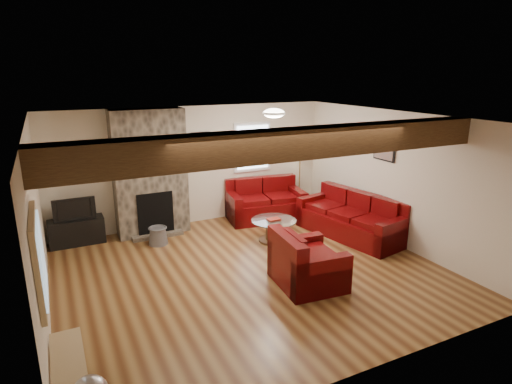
% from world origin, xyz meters
% --- Properties ---
extents(room, '(8.00, 8.00, 8.00)m').
position_xyz_m(room, '(0.00, 0.00, 1.25)').
color(room, '#5B3218').
rests_on(room, ground).
extents(floor, '(6.00, 6.00, 0.00)m').
position_xyz_m(floor, '(0.00, 0.00, 0.00)').
color(floor, '#5B3218').
rests_on(floor, ground).
extents(oak_beam, '(6.00, 0.36, 0.38)m').
position_xyz_m(oak_beam, '(0.00, -1.25, 2.31)').
color(oak_beam, '#321D0F').
rests_on(oak_beam, room).
extents(chimney_breast, '(1.40, 0.67, 2.50)m').
position_xyz_m(chimney_breast, '(-1.00, 2.49, 1.22)').
color(chimney_breast, '#37322B').
rests_on(chimney_breast, floor).
extents(back_window, '(0.90, 0.08, 1.10)m').
position_xyz_m(back_window, '(1.35, 2.71, 1.55)').
color(back_window, white).
rests_on(back_window, room).
extents(hatch_window, '(0.08, 1.00, 0.90)m').
position_xyz_m(hatch_window, '(-2.96, -1.50, 1.45)').
color(hatch_window, tan).
rests_on(hatch_window, room).
extents(ceiling_dome, '(0.40, 0.40, 0.18)m').
position_xyz_m(ceiling_dome, '(0.90, 0.90, 2.44)').
color(ceiling_dome, white).
rests_on(ceiling_dome, room).
extents(artwork_back, '(0.42, 0.06, 0.52)m').
position_xyz_m(artwork_back, '(0.15, 2.71, 1.70)').
color(artwork_back, black).
rests_on(artwork_back, room).
extents(artwork_right, '(0.06, 0.55, 0.42)m').
position_xyz_m(artwork_right, '(2.96, 0.30, 1.75)').
color(artwork_right, black).
rests_on(artwork_right, room).
extents(sofa_three, '(1.31, 2.33, 0.85)m').
position_xyz_m(sofa_three, '(2.48, 0.56, 0.42)').
color(sofa_three, '#420406').
rests_on(sofa_three, floor).
extents(loveseat, '(1.78, 1.19, 0.88)m').
position_xyz_m(loveseat, '(1.44, 2.23, 0.44)').
color(loveseat, '#420406').
rests_on(loveseat, floor).
extents(armchair_red, '(1.01, 1.13, 0.85)m').
position_xyz_m(armchair_red, '(0.62, -0.77, 0.42)').
color(armchair_red, '#420406').
rests_on(armchair_red, floor).
extents(coffee_table, '(0.87, 0.87, 0.46)m').
position_xyz_m(coffee_table, '(0.98, 1.00, 0.21)').
color(coffee_table, '#452A16').
rests_on(coffee_table, floor).
extents(tv_cabinet, '(0.99, 0.40, 0.50)m').
position_xyz_m(tv_cabinet, '(-2.45, 2.53, 0.25)').
color(tv_cabinet, black).
rests_on(tv_cabinet, floor).
extents(television, '(0.75, 0.10, 0.43)m').
position_xyz_m(television, '(-2.45, 2.53, 0.71)').
color(television, black).
rests_on(television, tv_cabinet).
extents(floor_lamp, '(0.38, 0.38, 1.47)m').
position_xyz_m(floor_lamp, '(2.51, 2.55, 1.26)').
color(floor_lamp, tan).
rests_on(floor_lamp, floor).
extents(coal_bucket, '(0.37, 0.37, 0.34)m').
position_xyz_m(coal_bucket, '(-1.07, 1.83, 0.17)').
color(coal_bucket, slate).
rests_on(coal_bucket, floor).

